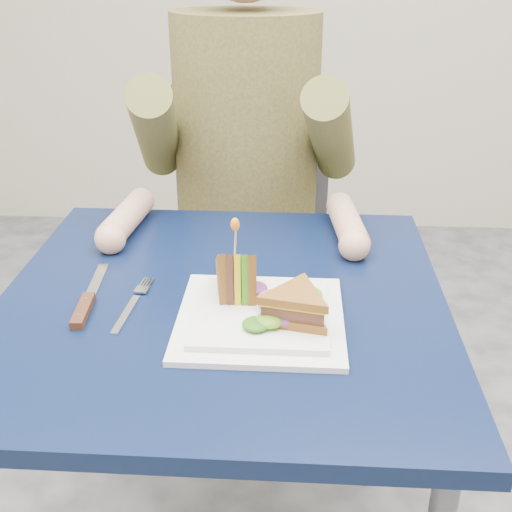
# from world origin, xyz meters

# --- Properties ---
(table) EXTENTS (0.75, 0.75, 0.73)m
(table) POSITION_xyz_m (0.00, 0.00, 0.65)
(table) COLOR black
(table) RESTS_ON ground
(chair) EXTENTS (0.42, 0.40, 0.93)m
(chair) POSITION_xyz_m (0.00, 0.65, 0.54)
(chair) COLOR #47474C
(chair) RESTS_ON ground
(diner) EXTENTS (0.54, 0.59, 0.74)m
(diner) POSITION_xyz_m (-0.00, 0.54, 0.91)
(diner) COLOR #4D4623
(diner) RESTS_ON chair
(plate) EXTENTS (0.26, 0.26, 0.02)m
(plate) POSITION_xyz_m (0.07, -0.07, 0.74)
(plate) COLOR white
(plate) RESTS_ON table
(sandwich_flat) EXTENTS (0.15, 0.15, 0.05)m
(sandwich_flat) POSITION_xyz_m (0.12, -0.10, 0.78)
(sandwich_flat) COLOR brown
(sandwich_flat) RESTS_ON plate
(sandwich_upright) EXTENTS (0.08, 0.13, 0.13)m
(sandwich_upright) POSITION_xyz_m (0.03, -0.03, 0.78)
(sandwich_upright) COLOR brown
(sandwich_upright) RESTS_ON plate
(fork) EXTENTS (0.03, 0.18, 0.01)m
(fork) POSITION_xyz_m (-0.14, -0.04, 0.73)
(fork) COLOR silver
(fork) RESTS_ON table
(knife) EXTENTS (0.04, 0.22, 0.02)m
(knife) POSITION_xyz_m (-0.22, -0.05, 0.74)
(knife) COLOR silver
(knife) RESTS_ON table
(toothpick) EXTENTS (0.01, 0.01, 0.06)m
(toothpick) POSITION_xyz_m (0.03, -0.03, 0.85)
(toothpick) COLOR tan
(toothpick) RESTS_ON sandwich_upright
(toothpick_frill) EXTENTS (0.01, 0.01, 0.02)m
(toothpick_frill) POSITION_xyz_m (0.03, -0.03, 0.88)
(toothpick_frill) COLOR orange
(toothpick_frill) RESTS_ON sandwich_upright
(lettuce_spill) EXTENTS (0.15, 0.13, 0.02)m
(lettuce_spill) POSITION_xyz_m (0.07, -0.06, 0.76)
(lettuce_spill) COLOR #337A14
(lettuce_spill) RESTS_ON plate
(onion_ring) EXTENTS (0.04, 0.04, 0.02)m
(onion_ring) POSITION_xyz_m (0.08, -0.07, 0.77)
(onion_ring) COLOR #9E4C7A
(onion_ring) RESTS_ON plate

